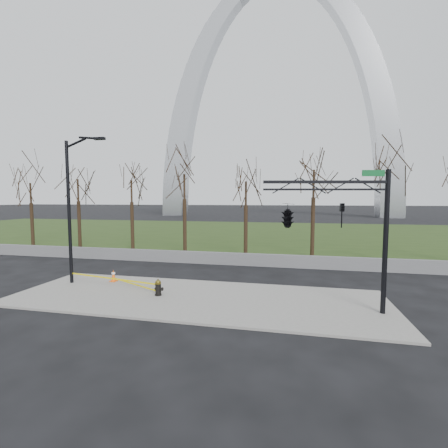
% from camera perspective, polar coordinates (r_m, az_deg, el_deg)
% --- Properties ---
extents(ground, '(500.00, 500.00, 0.00)m').
position_cam_1_polar(ground, '(15.37, -5.33, -13.64)').
color(ground, black).
rests_on(ground, ground).
extents(sidewalk, '(18.00, 6.00, 0.10)m').
position_cam_1_polar(sidewalk, '(15.35, -5.33, -13.47)').
color(sidewalk, slate).
rests_on(sidewalk, ground).
extents(grass_strip, '(120.00, 40.00, 0.06)m').
position_cam_1_polar(grass_strip, '(44.39, 6.43, -1.63)').
color(grass_strip, '#243914').
rests_on(grass_strip, ground).
extents(guardrail, '(60.00, 0.30, 0.90)m').
position_cam_1_polar(guardrail, '(22.78, 0.78, -6.44)').
color(guardrail, '#59595B').
rests_on(guardrail, ground).
extents(gateway_arch, '(66.00, 6.00, 65.00)m').
position_cam_1_polar(gateway_arch, '(93.23, 9.65, 21.79)').
color(gateway_arch, '#B8BABF').
rests_on(gateway_arch, ground).
extents(tree_row, '(42.11, 4.00, 7.71)m').
position_cam_1_polar(tree_row, '(26.70, -1.60, 2.54)').
color(tree_row, black).
rests_on(tree_row, ground).
extents(fire_hydrant, '(0.51, 0.33, 0.82)m').
position_cam_1_polar(fire_hydrant, '(15.74, -12.06, -11.47)').
color(fire_hydrant, black).
rests_on(fire_hydrant, sidewalk).
extents(traffic_cone, '(0.40, 0.40, 0.67)m').
position_cam_1_polar(traffic_cone, '(19.02, -19.79, -8.97)').
color(traffic_cone, '#FF5E0D').
rests_on(traffic_cone, sidewalk).
extents(street_light, '(2.39, 0.28, 8.21)m').
position_cam_1_polar(street_light, '(19.04, -26.27, 3.78)').
color(street_light, black).
rests_on(street_light, ground).
extents(traffic_signal_mast, '(5.01, 2.54, 6.00)m').
position_cam_1_polar(traffic_signal_mast, '(12.91, 15.02, 1.52)').
color(traffic_signal_mast, black).
rests_on(traffic_signal_mast, ground).
extents(caution_tape, '(5.78, 1.88, 0.42)m').
position_cam_1_polar(caution_tape, '(17.46, -18.54, -9.94)').
color(caution_tape, yellow).
rests_on(caution_tape, ground).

